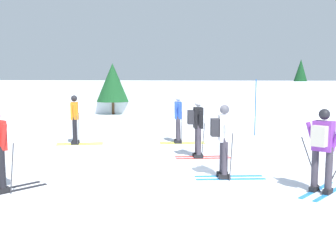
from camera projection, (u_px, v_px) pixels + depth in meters
ground_plane at (174, 176)px, 9.42m from camera, size 120.00×120.00×0.00m
far_snow_ridge at (218, 96)px, 28.22m from camera, size 80.00×9.26×2.03m
skier_white at (223, 137)px, 9.08m from camera, size 1.64×0.98×1.71m
skier_purple at (322, 147)px, 7.87m from camera, size 1.16×1.55×1.71m
skier_orange at (75, 118)px, 13.71m from camera, size 1.64×0.96×1.71m
skier_black at (197, 125)px, 11.39m from camera, size 1.64×0.97×1.71m
skier_blue at (178, 117)px, 13.95m from camera, size 1.64×0.98×1.71m
trail_marker_pole at (255, 108)px, 15.76m from camera, size 0.04×0.04×2.24m
conifer_far_left at (113, 83)px, 24.65m from camera, size 2.04×2.04×3.18m
conifer_far_right at (300, 81)px, 27.15m from camera, size 1.75×1.75×3.54m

